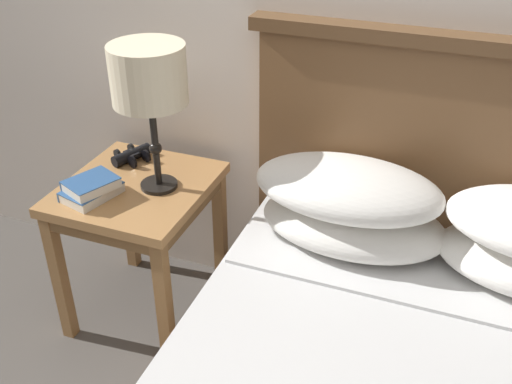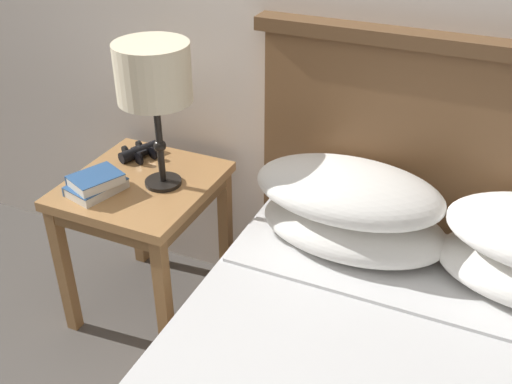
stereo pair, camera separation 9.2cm
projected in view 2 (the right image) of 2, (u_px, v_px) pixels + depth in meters
The scene contains 5 objects.
nightstand at pixel (143, 201), 2.19m from camera, with size 0.50×0.54×0.58m.
table_lamp at pixel (153, 76), 1.92m from camera, with size 0.25×0.25×0.51m.
book_on_nightstand at pixel (96, 187), 2.07m from camera, with size 0.18×0.22×0.04m.
book_stacked_on_top at pixel (95, 179), 2.05m from camera, with size 0.18×0.20×0.04m.
binoculars_pair at pixel (139, 152), 2.29m from camera, with size 0.16×0.16×0.05m.
Camera 2 is at (0.59, -0.80, 1.67)m, focal length 42.00 mm.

